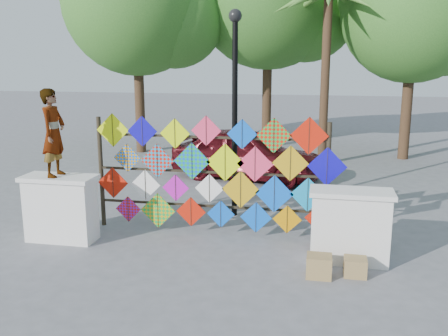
{
  "coord_description": "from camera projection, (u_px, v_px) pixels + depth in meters",
  "views": [
    {
      "loc": [
        2.15,
        -8.6,
        3.46
      ],
      "look_at": [
        0.34,
        0.6,
        1.39
      ],
      "focal_mm": 40.0,
      "sensor_mm": 36.0,
      "label": 1
    }
  ],
  "objects": [
    {
      "name": "sedan",
      "position": [
        246.0,
        153.0,
        14.51
      ],
      "size": [
        4.65,
        2.62,
        1.49
      ],
      "primitive_type": "imported",
      "rotation": [
        0.0,
        0.0,
        1.37
      ],
      "color": "#4B0D12",
      "rests_on": "ground"
    },
    {
      "name": "cardboard_box_far",
      "position": [
        355.0,
        267.0,
        8.08
      ],
      "size": [
        0.36,
        0.33,
        0.3
      ],
      "primitive_type": "cube",
      "color": "#977449",
      "rests_on": "ground"
    },
    {
      "name": "parapet_right",
      "position": [
        350.0,
        226.0,
        8.55
      ],
      "size": [
        1.4,
        0.65,
        1.28
      ],
      "color": "white",
      "rests_on": "ground"
    },
    {
      "name": "ground",
      "position": [
        200.0,
        246.0,
        9.39
      ],
      "size": [
        80.0,
        80.0,
        0.0
      ],
      "primitive_type": "plane",
      "color": "gray",
      "rests_on": "ground"
    },
    {
      "name": "palm_tree",
      "position": [
        328.0,
        9.0,
        15.57
      ],
      "size": [
        3.62,
        3.62,
        5.83
      ],
      "color": "#4E3221",
      "rests_on": "ground"
    },
    {
      "name": "cardboard_box_near",
      "position": [
        319.0,
        266.0,
        8.04
      ],
      "size": [
        0.4,
        0.36,
        0.36
      ],
      "primitive_type": "cube",
      "color": "#977449",
      "rests_on": "ground"
    },
    {
      "name": "kite_rack",
      "position": [
        215.0,
        174.0,
        9.8
      ],
      "size": [
        5.0,
        0.24,
        2.4
      ],
      "color": "black",
      "rests_on": "ground"
    },
    {
      "name": "parapet_left",
      "position": [
        61.0,
        208.0,
        9.57
      ],
      "size": [
        1.4,
        0.65,
        1.28
      ],
      "color": "white",
      "rests_on": "ground"
    },
    {
      "name": "lamppost",
      "position": [
        235.0,
        95.0,
        10.67
      ],
      "size": [
        0.28,
        0.28,
        4.46
      ],
      "color": "black",
      "rests_on": "ground"
    },
    {
      "name": "tree_east",
      "position": [
        417.0,
        11.0,
        16.48
      ],
      "size": [
        5.4,
        4.8,
        7.42
      ],
      "color": "#4E3221",
      "rests_on": "ground"
    },
    {
      "name": "vendor_woman",
      "position": [
        53.0,
        133.0,
        9.26
      ],
      "size": [
        0.39,
        0.6,
        1.64
      ],
      "primitive_type": "imported",
      "rotation": [
        0.0,
        0.0,
        1.57
      ],
      "color": "#99999E",
      "rests_on": "parapet_left"
    },
    {
      "name": "tree_west",
      "position": [
        139.0,
        3.0,
        17.71
      ],
      "size": [
        5.85,
        5.2,
        8.01
      ],
      "color": "#4E3221",
      "rests_on": "ground"
    }
  ]
}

